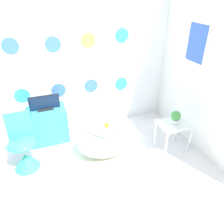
# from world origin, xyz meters

# --- Properties ---
(ground_plane) EXTENTS (12.00, 12.00, 0.00)m
(ground_plane) POSITION_xyz_m (0.00, 0.00, 0.00)
(ground_plane) COLOR silver
(wall_back_dotted) EXTENTS (4.27, 0.05, 2.60)m
(wall_back_dotted) POSITION_xyz_m (-0.00, 1.85, 1.30)
(wall_back_dotted) COLOR white
(wall_back_dotted) RESTS_ON ground_plane
(wall_right) EXTENTS (0.06, 2.83, 2.60)m
(wall_right) POSITION_xyz_m (1.65, 0.92, 1.30)
(wall_right) COLOR silver
(wall_right) RESTS_ON ground_plane
(rug) EXTENTS (1.19, 0.82, 0.01)m
(rug) POSITION_xyz_m (0.23, 0.81, 0.00)
(rug) COLOR silver
(rug) RESTS_ON ground_plane
(bathtub) EXTENTS (0.84, 0.59, 0.52)m
(bathtub) POSITION_xyz_m (0.23, 0.97, 0.26)
(bathtub) COLOR white
(bathtub) RESTS_ON ground_plane
(rubber_duck) EXTENTS (0.07, 0.08, 0.08)m
(rubber_duck) POSITION_xyz_m (0.24, 0.91, 0.56)
(rubber_duck) COLOR yellow
(rubber_duck) RESTS_ON bathtub
(chair) EXTENTS (0.38, 0.38, 0.82)m
(chair) POSITION_xyz_m (-0.91, 1.07, 0.27)
(chair) COLOR #38B2A3
(chair) RESTS_ON ground_plane
(tv_cabinet) EXTENTS (0.60, 0.39, 0.58)m
(tv_cabinet) POSITION_xyz_m (-0.53, 1.61, 0.29)
(tv_cabinet) COLOR #389ED6
(tv_cabinet) RESTS_ON ground_plane
(tv) EXTENTS (0.46, 0.12, 0.24)m
(tv) POSITION_xyz_m (-0.53, 1.61, 0.68)
(tv) COLOR black
(tv) RESTS_ON tv_cabinet
(vase) EXTENTS (0.07, 0.07, 0.15)m
(vase) POSITION_xyz_m (-0.78, 1.47, 0.65)
(vase) COLOR #2D72B7
(vase) RESTS_ON tv_cabinet
(side_table) EXTENTS (0.46, 0.36, 0.48)m
(side_table) POSITION_xyz_m (1.23, 0.71, 0.39)
(side_table) COLOR silver
(side_table) RESTS_ON ground_plane
(potted_plant_left) EXTENTS (0.14, 0.14, 0.20)m
(potted_plant_left) POSITION_xyz_m (1.23, 0.71, 0.59)
(potted_plant_left) COLOR white
(potted_plant_left) RESTS_ON side_table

